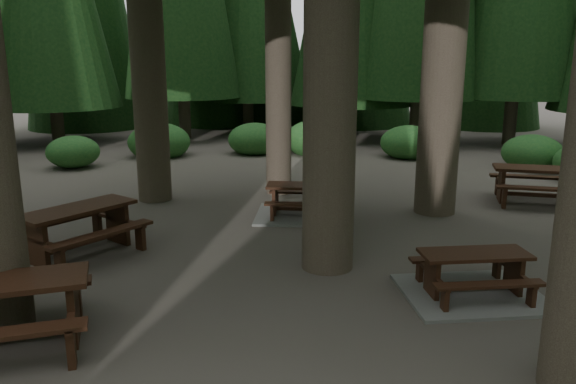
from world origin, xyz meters
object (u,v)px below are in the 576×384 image
(picnic_table_a, at_px, (473,282))
(picnic_table_e, at_px, (0,304))
(picnic_table_d, at_px, (537,180))
(picnic_table_b, at_px, (79,223))
(picnic_table_c, at_px, (304,206))

(picnic_table_a, xyz_separation_m, picnic_table_e, (-5.41, -3.13, 0.36))
(picnic_table_e, bearing_deg, picnic_table_d, 19.44)
(picnic_table_e, bearing_deg, picnic_table_b, 77.73)
(picnic_table_a, relative_size, picnic_table_c, 1.02)
(picnic_table_a, xyz_separation_m, picnic_table_b, (-6.59, -0.03, 0.35))
(picnic_table_b, distance_m, picnic_table_e, 3.32)
(picnic_table_d, height_order, picnic_table_e, same)
(picnic_table_c, bearing_deg, picnic_table_a, -57.11)
(picnic_table_c, bearing_deg, picnic_table_d, 15.61)
(picnic_table_b, xyz_separation_m, picnic_table_e, (1.18, -3.10, 0.00))
(picnic_table_a, xyz_separation_m, picnic_table_d, (1.62, 6.03, 0.36))
(picnic_table_a, distance_m, picnic_table_b, 6.60)
(picnic_table_b, bearing_deg, picnic_table_e, -137.78)
(picnic_table_e, bearing_deg, picnic_table_c, 39.81)
(picnic_table_b, distance_m, picnic_table_c, 4.70)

